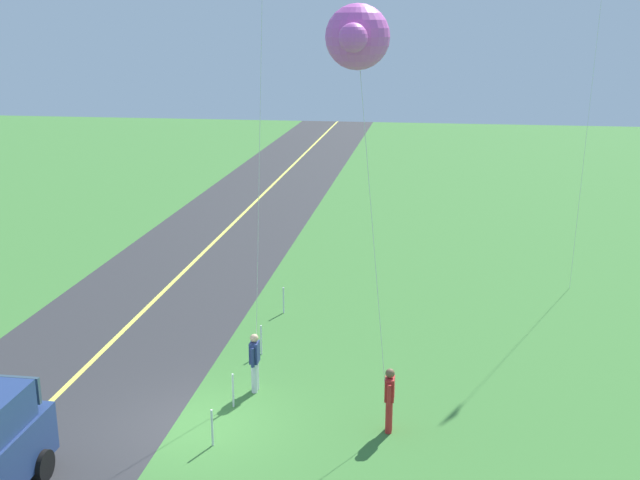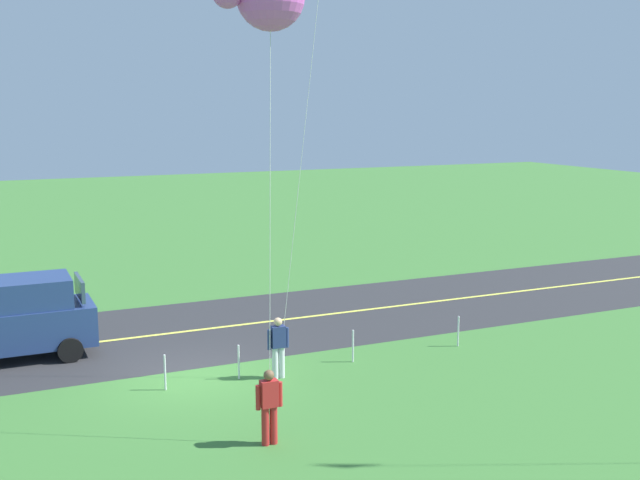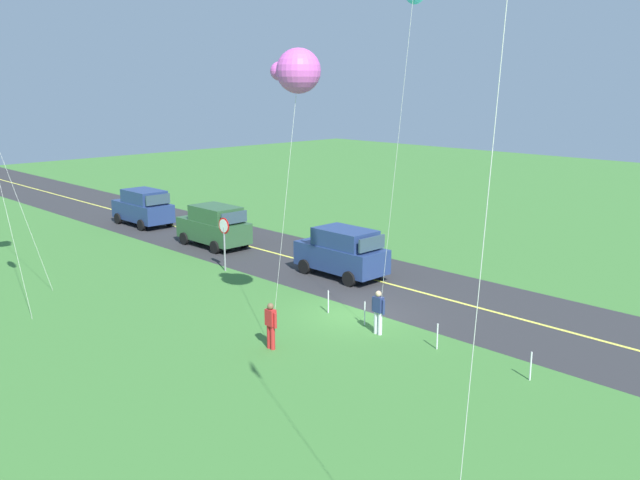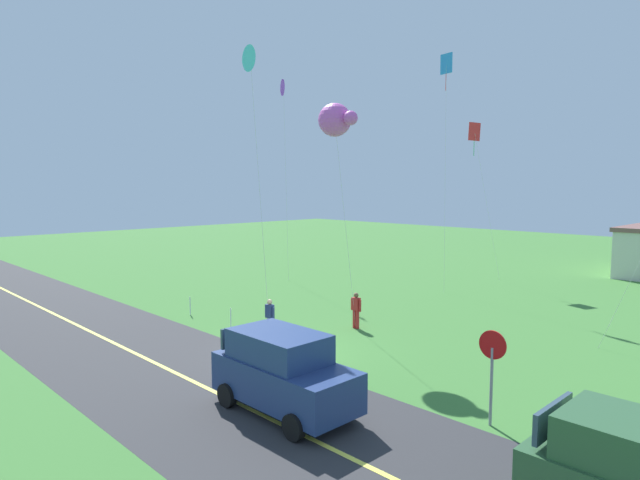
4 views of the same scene
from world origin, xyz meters
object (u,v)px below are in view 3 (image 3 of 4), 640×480
(car_parked_east_far, at_px, (143,207))
(person_adult_near, at_px, (271,324))
(kite_red_low, at_px, (297,71))
(person_adult_companion, at_px, (378,311))
(stop_sign, at_px, (224,234))
(car_parked_east_near, at_px, (214,226))
(car_suv_foreground, at_px, (342,252))

(car_parked_east_far, distance_m, person_adult_near, 22.43)
(car_parked_east_far, relative_size, kite_red_low, 0.45)
(person_adult_companion, bearing_deg, kite_red_low, -119.14)
(stop_sign, xyz_separation_m, kite_red_low, (-9.38, 3.84, 7.25))
(car_parked_east_near, height_order, car_parked_east_far, same)
(car_suv_foreground, bearing_deg, car_parked_east_near, 4.72)
(person_adult_near, height_order, person_adult_companion, same)
(car_suv_foreground, bearing_deg, kite_red_low, 124.30)
(car_parked_east_near, xyz_separation_m, person_adult_companion, (-14.99, 3.72, -0.29))
(car_parked_east_near, xyz_separation_m, stop_sign, (-4.42, 2.57, 0.65))
(car_parked_east_near, xyz_separation_m, person_adult_near, (-13.40, 7.32, -0.29))
(car_parked_east_near, distance_m, car_parked_east_far, 7.75)
(car_suv_foreground, bearing_deg, car_parked_east_far, 1.95)
(person_adult_companion, bearing_deg, car_parked_east_near, 160.80)
(car_suv_foreground, relative_size, stop_sign, 1.72)
(car_suv_foreground, xyz_separation_m, car_parked_east_near, (8.92, 0.74, 0.00))
(kite_red_low, bearing_deg, car_parked_east_far, -17.00)
(car_suv_foreground, xyz_separation_m, car_parked_east_far, (16.66, 0.57, 0.00))
(car_parked_east_near, height_order, person_adult_companion, car_parked_east_near)
(car_suv_foreground, height_order, car_parked_east_near, same)
(car_suv_foreground, distance_m, car_parked_east_far, 16.67)
(person_adult_near, distance_m, kite_red_low, 8.25)
(car_parked_east_far, bearing_deg, person_adult_near, 160.49)
(person_adult_near, bearing_deg, person_adult_companion, -101.63)
(kite_red_low, bearing_deg, car_suv_foreground, -55.70)
(stop_sign, relative_size, person_adult_near, 1.60)
(kite_red_low, bearing_deg, person_adult_near, 66.36)
(car_suv_foreground, bearing_deg, stop_sign, 36.32)
(person_adult_companion, distance_m, kite_red_low, 8.71)
(stop_sign, bearing_deg, kite_red_low, 157.72)
(person_adult_near, xyz_separation_m, person_adult_companion, (-1.59, -3.60, 0.00))
(kite_red_low, bearing_deg, car_parked_east_near, -24.94)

